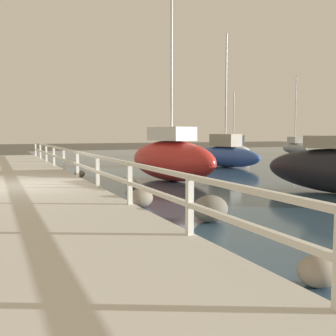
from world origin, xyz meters
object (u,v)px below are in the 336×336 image
object	(u,v)px
sailboat_white	(233,149)
sailboat_gray	(295,147)
sailboat_red	(171,158)
sailboat_blue	(225,154)

from	to	relation	value
sailboat_white	sailboat_gray	xyz separation A→B (m)	(7.88, 1.84, -0.02)
sailboat_gray	sailboat_red	world-z (taller)	sailboat_red
sailboat_white	sailboat_red	size ratio (longest dim) A/B	0.77
sailboat_white	sailboat_red	bearing A→B (deg)	-121.21
sailboat_gray	sailboat_white	bearing A→B (deg)	-153.99
sailboat_blue	sailboat_white	world-z (taller)	sailboat_blue
sailboat_blue	sailboat_white	bearing A→B (deg)	41.63
sailboat_blue	sailboat_white	size ratio (longest dim) A/B	1.33
sailboat_blue	sailboat_gray	xyz separation A→B (m)	(13.37, 9.31, -0.09)
sailboat_blue	sailboat_red	bearing A→B (deg)	-151.43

